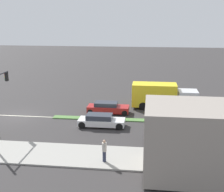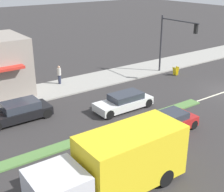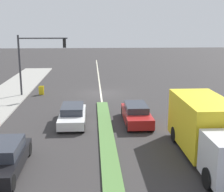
{
  "view_description": "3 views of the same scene",
  "coord_description": "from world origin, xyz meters",
  "px_view_note": "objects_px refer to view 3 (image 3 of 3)",
  "views": [
    {
      "loc": [
        30.63,
        14.06,
        10.46
      ],
      "look_at": [
        -1.8,
        10.05,
        2.08
      ],
      "focal_mm": 50.0,
      "sensor_mm": 36.0,
      "label": 1
    },
    {
      "loc": [
        -14.67,
        22.67,
        9.62
      ],
      "look_at": [
        1.5,
        11.08,
        1.66
      ],
      "focal_mm": 50.0,
      "sensor_mm": 36.0,
      "label": 2
    },
    {
      "loc": [
        0.79,
        30.14,
        6.63
      ],
      "look_at": [
        -0.54,
        9.15,
        1.81
      ],
      "focal_mm": 50.0,
      "sensor_mm": 36.0,
      "label": 3
    }
  ],
  "objects_px": {
    "warning_aframe_sign": "(41,90)",
    "hatchback_red": "(136,114)",
    "suv_black": "(2,158)",
    "traffic_signal_main": "(35,55)",
    "delivery_truck": "(208,130)",
    "van_white": "(73,115)"
  },
  "relations": [
    {
      "from": "warning_aframe_sign",
      "to": "hatchback_red",
      "type": "height_order",
      "value": "hatchback_red"
    },
    {
      "from": "suv_black",
      "to": "hatchback_red",
      "type": "relative_size",
      "value": 0.97
    },
    {
      "from": "suv_black",
      "to": "hatchback_red",
      "type": "height_order",
      "value": "suv_black"
    },
    {
      "from": "traffic_signal_main",
      "to": "delivery_truck",
      "type": "xyz_separation_m",
      "value": [
        -11.12,
        14.81,
        -2.43
      ]
    },
    {
      "from": "van_white",
      "to": "hatchback_red",
      "type": "xyz_separation_m",
      "value": [
        -4.4,
        0.06,
        0.01
      ]
    },
    {
      "from": "traffic_signal_main",
      "to": "suv_black",
      "type": "height_order",
      "value": "traffic_signal_main"
    },
    {
      "from": "hatchback_red",
      "to": "traffic_signal_main",
      "type": "bearing_deg",
      "value": -46.62
    },
    {
      "from": "traffic_signal_main",
      "to": "warning_aframe_sign",
      "type": "height_order",
      "value": "traffic_signal_main"
    },
    {
      "from": "traffic_signal_main",
      "to": "suv_black",
      "type": "relative_size",
      "value": 1.26
    },
    {
      "from": "van_white",
      "to": "suv_black",
      "type": "bearing_deg",
      "value": 68.25
    },
    {
      "from": "warning_aframe_sign",
      "to": "hatchback_red",
      "type": "distance_m",
      "value": 12.26
    },
    {
      "from": "traffic_signal_main",
      "to": "hatchback_red",
      "type": "height_order",
      "value": "traffic_signal_main"
    },
    {
      "from": "hatchback_red",
      "to": "delivery_truck",
      "type": "bearing_deg",
      "value": 115.03
    },
    {
      "from": "warning_aframe_sign",
      "to": "van_white",
      "type": "xyz_separation_m",
      "value": [
        -3.57,
        9.25,
        0.18
      ]
    },
    {
      "from": "hatchback_red",
      "to": "warning_aframe_sign",
      "type": "bearing_deg",
      "value": -49.43
    },
    {
      "from": "delivery_truck",
      "to": "hatchback_red",
      "type": "xyz_separation_m",
      "value": [
        2.8,
        -6.0,
        -0.86
      ]
    },
    {
      "from": "delivery_truck",
      "to": "van_white",
      "type": "distance_m",
      "value": 9.44
    },
    {
      "from": "delivery_truck",
      "to": "suv_black",
      "type": "xyz_separation_m",
      "value": [
        10.0,
        0.97,
        -0.83
      ]
    },
    {
      "from": "suv_black",
      "to": "van_white",
      "type": "bearing_deg",
      "value": -111.75
    },
    {
      "from": "traffic_signal_main",
      "to": "hatchback_red",
      "type": "xyz_separation_m",
      "value": [
        -8.32,
        8.81,
        -3.29
      ]
    },
    {
      "from": "warning_aframe_sign",
      "to": "van_white",
      "type": "height_order",
      "value": "van_white"
    },
    {
      "from": "traffic_signal_main",
      "to": "warning_aframe_sign",
      "type": "bearing_deg",
      "value": -125.49
    }
  ]
}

